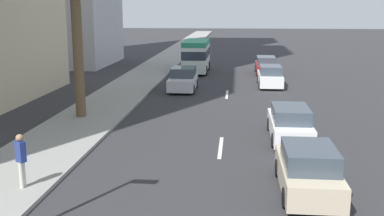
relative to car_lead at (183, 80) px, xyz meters
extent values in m
plane|color=#2D2D30|center=(0.84, -3.25, -0.79)|extent=(198.00, 198.00, 0.00)
cube|color=gray|center=(0.84, 4.15, -0.72)|extent=(162.00, 3.84, 0.15)
cube|color=silver|center=(-14.07, -3.25, -0.79)|extent=(3.20, 0.16, 0.01)
cube|color=silver|center=(-1.40, -3.25, -0.79)|extent=(3.20, 0.16, 0.01)
cube|color=silver|center=(-0.06, 0.00, -0.20)|extent=(4.27, 1.84, 0.83)
cube|color=#38424C|center=(0.15, 0.00, 0.55)|extent=(2.35, 1.69, 0.68)
cylinder|color=black|center=(-1.39, -0.84, -0.47)|extent=(0.64, 0.22, 0.64)
cylinder|color=black|center=(-1.39, 0.84, -0.47)|extent=(0.64, 0.22, 0.64)
cylinder|color=black|center=(1.26, -0.84, -0.47)|extent=(0.64, 0.22, 0.64)
cylinder|color=black|center=(1.26, 0.84, -0.47)|extent=(0.64, 0.22, 0.64)
cube|color=white|center=(-12.40, -6.38, -0.23)|extent=(4.70, 1.74, 0.77)
cube|color=#38424C|center=(-12.63, -6.38, 0.47)|extent=(2.58, 1.60, 0.63)
cylinder|color=black|center=(-10.94, -5.58, -0.47)|extent=(0.64, 0.22, 0.64)
cylinder|color=black|center=(-10.94, -7.17, -0.47)|extent=(0.64, 0.22, 0.64)
cylinder|color=black|center=(-13.86, -5.58, -0.47)|extent=(0.64, 0.22, 0.64)
cylinder|color=black|center=(-13.86, -7.17, -0.47)|extent=(0.64, 0.22, 0.64)
cube|color=#A51E1E|center=(9.22, -6.52, -0.22)|extent=(4.78, 1.74, 0.79)
cube|color=#38424C|center=(8.98, -6.52, 0.50)|extent=(2.63, 1.60, 0.65)
cylinder|color=black|center=(10.71, -5.72, -0.47)|extent=(0.64, 0.22, 0.64)
cylinder|color=black|center=(10.71, -7.32, -0.47)|extent=(0.64, 0.22, 0.64)
cylinder|color=black|center=(7.74, -5.72, -0.47)|extent=(0.64, 0.22, 0.64)
cylinder|color=black|center=(7.74, -7.32, -0.47)|extent=(0.64, 0.22, 0.64)
cube|color=beige|center=(-18.80, -6.28, -0.22)|extent=(4.40, 1.78, 0.80)
cube|color=#38424C|center=(-19.02, -6.28, 0.50)|extent=(2.42, 1.64, 0.65)
cylinder|color=black|center=(-17.43, -5.46, -0.47)|extent=(0.64, 0.22, 0.64)
cylinder|color=black|center=(-17.43, -7.10, -0.47)|extent=(0.64, 0.22, 0.64)
cylinder|color=black|center=(-20.16, -5.46, -0.47)|extent=(0.64, 0.22, 0.64)
cylinder|color=black|center=(-20.16, -7.10, -0.47)|extent=(0.64, 0.22, 0.64)
cube|color=silver|center=(9.80, -0.13, 0.58)|extent=(6.39, 2.13, 2.29)
cube|color=#268C66|center=(9.80, -0.13, 1.95)|extent=(6.39, 2.13, 0.44)
cube|color=#28333D|center=(9.80, -0.13, 1.02)|extent=(6.40, 2.14, 0.76)
cylinder|color=black|center=(7.95, -1.14, -0.37)|extent=(0.84, 0.26, 0.84)
cylinder|color=black|center=(7.95, 0.88, -0.37)|extent=(0.84, 0.26, 0.84)
cylinder|color=black|center=(11.65, -1.14, -0.37)|extent=(0.84, 0.26, 0.84)
cylinder|color=black|center=(11.65, 0.88, -0.37)|extent=(0.84, 0.26, 0.84)
cube|color=white|center=(2.49, -6.46, -0.22)|extent=(4.64, 1.73, 0.79)
cube|color=#38424C|center=(2.26, -6.46, 0.50)|extent=(2.55, 1.59, 0.65)
cylinder|color=black|center=(3.93, -5.67, -0.47)|extent=(0.64, 0.22, 0.64)
cylinder|color=black|center=(3.93, -7.26, -0.47)|extent=(0.64, 0.22, 0.64)
cylinder|color=black|center=(1.05, -5.67, -0.47)|extent=(0.64, 0.22, 0.64)
cylinder|color=black|center=(1.05, -7.26, -0.47)|extent=(0.64, 0.22, 0.64)
cylinder|color=beige|center=(-19.76, 3.13, -0.20)|extent=(0.14, 0.14, 0.89)
cylinder|color=beige|center=(-19.60, 3.13, -0.20)|extent=(0.14, 0.14, 0.89)
cube|color=navy|center=(-19.68, 3.13, 0.59)|extent=(0.35, 0.39, 0.70)
sphere|color=#9E7251|center=(-19.68, 3.13, 1.06)|extent=(0.24, 0.24, 0.24)
cylinder|color=brown|center=(-9.41, 4.57, 2.99)|extent=(0.54, 0.54, 7.27)
camera|label=1|loc=(-33.79, -3.87, 5.25)|focal=43.91mm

